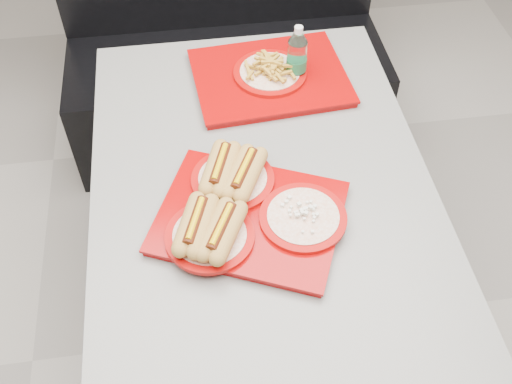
{
  "coord_description": "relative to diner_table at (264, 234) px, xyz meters",
  "views": [
    {
      "loc": [
        -0.16,
        -0.98,
        1.94
      ],
      "look_at": [
        -0.03,
        -0.05,
        0.83
      ],
      "focal_mm": 42.0,
      "sensor_mm": 36.0,
      "label": 1
    }
  ],
  "objects": [
    {
      "name": "water_bottle",
      "position": [
        0.16,
        0.45,
        0.25
      ],
      "size": [
        0.06,
        0.06,
        0.19
      ],
      "rotation": [
        0.0,
        0.0,
        -0.34
      ],
      "color": "silver",
      "rests_on": "diner_table"
    },
    {
      "name": "tray_near",
      "position": [
        -0.07,
        -0.07,
        0.2
      ],
      "size": [
        0.55,
        0.5,
        0.1
      ],
      "rotation": [
        0.0,
        0.0,
        -0.41
      ],
      "color": "#940404",
      "rests_on": "diner_table"
    },
    {
      "name": "booth_bench",
      "position": [
        0.0,
        1.09,
        -0.18
      ],
      "size": [
        1.3,
        0.57,
        1.35
      ],
      "color": "black",
      "rests_on": "ground"
    },
    {
      "name": "tray_far",
      "position": [
        0.09,
        0.46,
        0.19
      ],
      "size": [
        0.49,
        0.4,
        0.09
      ],
      "rotation": [
        0.0,
        0.0,
        0.08
      ],
      "color": "#940404",
      "rests_on": "diner_table"
    },
    {
      "name": "ground",
      "position": [
        0.0,
        0.0,
        -0.58
      ],
      "size": [
        6.0,
        6.0,
        0.0
      ],
      "primitive_type": "plane",
      "color": "#A19B90",
      "rests_on": "ground"
    },
    {
      "name": "diner_table",
      "position": [
        0.0,
        0.0,
        0.0
      ],
      "size": [
        0.92,
        1.42,
        0.75
      ],
      "color": "black",
      "rests_on": "ground"
    }
  ]
}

